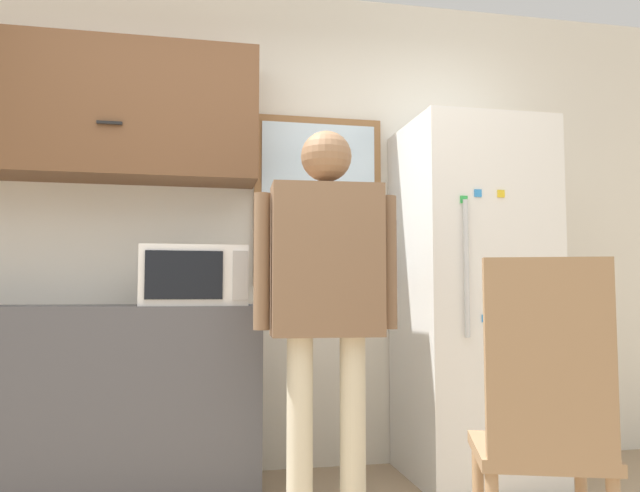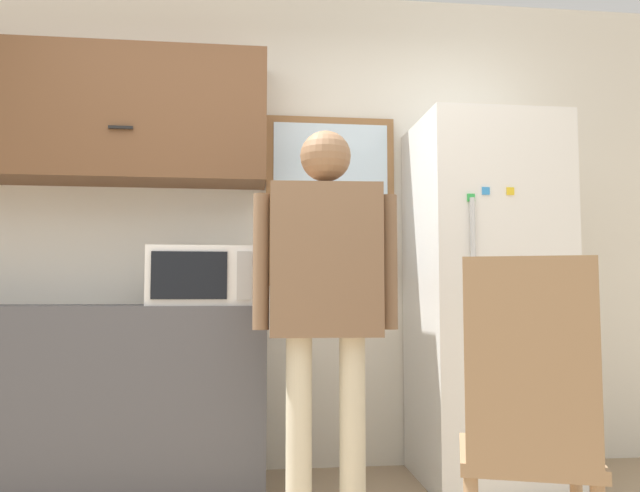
{
  "view_description": "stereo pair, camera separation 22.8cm",
  "coord_description": "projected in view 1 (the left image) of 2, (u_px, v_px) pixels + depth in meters",
  "views": [
    {
      "loc": [
        -0.28,
        -1.64,
        0.96
      ],
      "look_at": [
        0.26,
        1.0,
        1.17
      ],
      "focal_mm": 35.0,
      "sensor_mm": 36.0,
      "label": 1
    },
    {
      "loc": [
        -0.05,
        -1.68,
        0.96
      ],
      "look_at": [
        0.26,
        1.0,
        1.17
      ],
      "focal_mm": 35.0,
      "sensor_mm": 36.0,
      "label": 2
    }
  ],
  "objects": [
    {
      "name": "back_wall",
      "position": [
        244.0,
        224.0,
        3.5
      ],
      "size": [
        6.0,
        0.06,
        2.7
      ],
      "color": "silver",
      "rests_on": "ground_plane"
    },
    {
      "name": "microwave",
      "position": [
        194.0,
        276.0,
        3.01
      ],
      "size": [
        0.49,
        0.38,
        0.28
      ],
      "color": "white",
      "rests_on": "counter"
    },
    {
      "name": "upper_cabinets",
      "position": [
        33.0,
        107.0,
        3.13
      ],
      "size": [
        2.24,
        0.35,
        0.7
      ],
      "color": "brown"
    },
    {
      "name": "counter",
      "position": [
        15.0,
        403.0,
        2.89
      ],
      "size": [
        2.24,
        0.59,
        0.9
      ],
      "color": "#4C4C51",
      "rests_on": "ground_plane"
    },
    {
      "name": "chair",
      "position": [
        544.0,
        420.0,
        1.92
      ],
      "size": [
        0.51,
        0.51,
        1.07
      ],
      "rotation": [
        0.0,
        0.0,
        2.81
      ],
      "color": "#997551",
      "rests_on": "ground_plane"
    },
    {
      "name": "refrigerator",
      "position": [
        472.0,
        299.0,
        3.33
      ],
      "size": [
        0.7,
        0.72,
        1.87
      ],
      "color": "white",
      "rests_on": "ground_plane"
    },
    {
      "name": "person",
      "position": [
        326.0,
        280.0,
        2.66
      ],
      "size": [
        0.62,
        0.25,
        1.66
      ],
      "rotation": [
        0.0,
        0.0,
        -0.06
      ],
      "color": "beige",
      "rests_on": "ground_plane"
    },
    {
      "name": "window",
      "position": [
        318.0,
        201.0,
        3.55
      ],
      "size": [
        0.73,
        0.05,
        0.96
      ],
      "color": "olive"
    }
  ]
}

